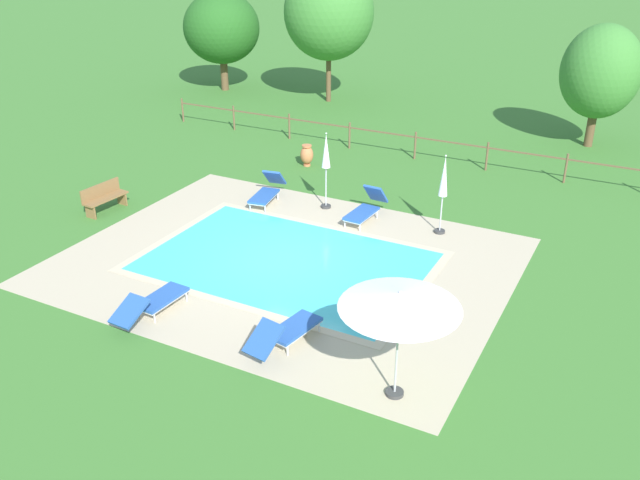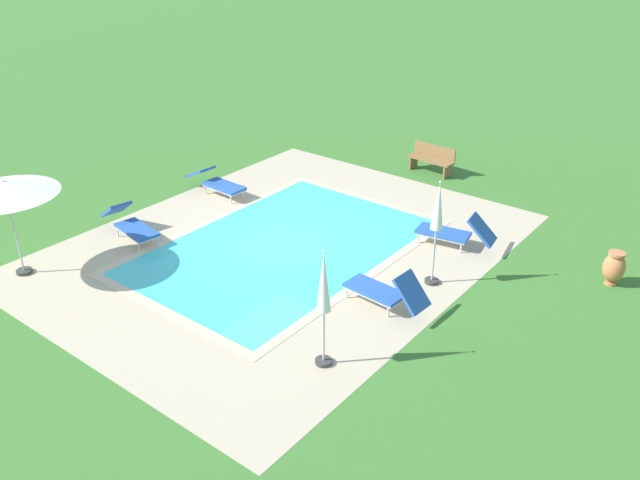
% 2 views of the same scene
% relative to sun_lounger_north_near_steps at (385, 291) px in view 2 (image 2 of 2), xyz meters
% --- Properties ---
extents(ground_plane, '(160.00, 160.00, 0.00)m').
position_rel_sun_lounger_north_near_steps_xyz_m(ground_plane, '(-0.77, -3.50, -0.39)').
color(ground_plane, '#3D752D').
extents(pool_deck_paving, '(11.61, 9.14, 0.01)m').
position_rel_sun_lounger_north_near_steps_xyz_m(pool_deck_paving, '(-0.77, -3.50, -0.39)').
color(pool_deck_paving, '#BCAD8E').
rests_on(pool_deck_paving, ground).
extents(swimming_pool_water, '(7.25, 4.78, 0.01)m').
position_rel_sun_lounger_north_near_steps_xyz_m(swimming_pool_water, '(-0.77, -3.50, -0.39)').
color(swimming_pool_water, '#42CCD6').
rests_on(swimming_pool_water, ground).
extents(pool_coping_rim, '(7.73, 5.26, 0.01)m').
position_rel_sun_lounger_north_near_steps_xyz_m(pool_coping_rim, '(-0.77, -3.50, -0.38)').
color(pool_coping_rim, beige).
rests_on(pool_coping_rim, ground).
extents(sun_lounger_north_near_steps, '(0.72, 1.92, 0.97)m').
position_rel_sun_lounger_north_near_steps_xyz_m(sun_lounger_north_near_steps, '(0.00, 0.00, 0.00)').
color(sun_lounger_north_near_steps, '#2856A8').
rests_on(sun_lounger_north_near_steps, ground).
extents(sun_lounger_north_mid, '(0.69, 2.10, 0.70)m').
position_rel_sun_lounger_north_near_steps_xyz_m(sun_lounger_north_mid, '(-2.14, -7.23, -0.04)').
color(sun_lounger_north_mid, '#2856A8').
rests_on(sun_lounger_north_mid, ground).
extents(sun_lounger_north_far, '(0.92, 2.00, 0.93)m').
position_rel_sun_lounger_north_near_steps_xyz_m(sun_lounger_north_far, '(-3.39, -0.18, -0.01)').
color(sun_lounger_north_far, '#2856A8').
rests_on(sun_lounger_north_far, ground).
extents(sun_lounger_north_end, '(0.92, 2.09, 0.81)m').
position_rel_sun_lounger_north_near_steps_xyz_m(sun_lounger_north_end, '(1.21, -6.88, -0.02)').
color(sun_lounger_north_end, '#2856A8').
rests_on(sun_lounger_north_end, ground).
extents(patio_umbrella_open_foreground, '(2.28, 2.28, 2.33)m').
position_rel_sun_lounger_north_near_steps_xyz_m(patio_umbrella_open_foreground, '(3.91, -7.34, 1.73)').
color(patio_umbrella_open_foreground, '#383838').
rests_on(patio_umbrella_open_foreground, ground).
extents(patio_umbrella_closed_row_west, '(0.32, 0.32, 2.46)m').
position_rel_sun_lounger_north_near_steps_xyz_m(patio_umbrella_closed_row_west, '(-1.50, 0.28, 1.29)').
color(patio_umbrella_closed_row_west, '#383838').
rests_on(patio_umbrella_closed_row_west, ground).
extents(patio_umbrella_closed_row_mid_west, '(0.32, 0.32, 2.39)m').
position_rel_sun_lounger_north_near_steps_xyz_m(patio_umbrella_closed_row_mid_west, '(2.30, 0.16, 1.18)').
color(patio_umbrella_closed_row_mid_west, '#383838').
rests_on(patio_umbrella_closed_row_mid_west, ground).
extents(wooden_bench_lawn_side, '(0.56, 1.53, 0.87)m').
position_rel_sun_lounger_north_near_steps_xyz_m(wooden_bench_lawn_side, '(-7.53, -3.15, 0.08)').
color(wooden_bench_lawn_side, olive).
rests_on(wooden_bench_lawn_side, ground).
extents(terracotta_urn_near_fence, '(0.48, 0.48, 0.80)m').
position_rel_sun_lounger_north_near_steps_xyz_m(terracotta_urn_near_fence, '(-3.92, 3.47, 0.04)').
color(terracotta_urn_near_fence, '#C67547').
rests_on(terracotta_urn_near_fence, ground).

